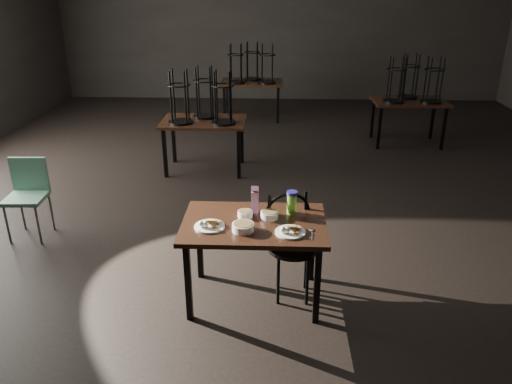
{
  "coord_description": "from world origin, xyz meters",
  "views": [
    {
      "loc": [
        -0.1,
        -5.69,
        2.62
      ],
      "look_at": [
        -0.27,
        -1.58,
        0.85
      ],
      "focal_mm": 35.0,
      "sensor_mm": 36.0,
      "label": 1
    }
  ],
  "objects_px": {
    "bentwood_chair": "(291,238)",
    "school_chair": "(28,191)",
    "water_bottle": "(292,202)",
    "juice_carton": "(255,200)",
    "main_table": "(254,230)"
  },
  "relations": [
    {
      "from": "main_table",
      "to": "bentwood_chair",
      "type": "distance_m",
      "value": 0.35
    },
    {
      "from": "juice_carton",
      "to": "water_bottle",
      "type": "relative_size",
      "value": 1.2
    },
    {
      "from": "main_table",
      "to": "water_bottle",
      "type": "relative_size",
      "value": 5.85
    },
    {
      "from": "main_table",
      "to": "school_chair",
      "type": "xyz_separation_m",
      "value": [
        -2.49,
        1.11,
        -0.15
      ]
    },
    {
      "from": "school_chair",
      "to": "bentwood_chair",
      "type": "bearing_deg",
      "value": -22.14
    },
    {
      "from": "water_bottle",
      "to": "school_chair",
      "type": "xyz_separation_m",
      "value": [
        -2.8,
        0.93,
        -0.34
      ]
    },
    {
      "from": "juice_carton",
      "to": "main_table",
      "type": "bearing_deg",
      "value": -89.87
    },
    {
      "from": "bentwood_chair",
      "to": "school_chair",
      "type": "bearing_deg",
      "value": 143.99
    },
    {
      "from": "main_table",
      "to": "bentwood_chair",
      "type": "bearing_deg",
      "value": 19.69
    },
    {
      "from": "water_bottle",
      "to": "bentwood_chair",
      "type": "height_order",
      "value": "water_bottle"
    },
    {
      "from": "juice_carton",
      "to": "water_bottle",
      "type": "xyz_separation_m",
      "value": [
        0.32,
        -0.0,
        -0.01
      ]
    },
    {
      "from": "main_table",
      "to": "school_chair",
      "type": "distance_m",
      "value": 2.73
    },
    {
      "from": "bentwood_chair",
      "to": "school_chair",
      "type": "relative_size",
      "value": 1.08
    },
    {
      "from": "main_table",
      "to": "water_bottle",
      "type": "distance_m",
      "value": 0.41
    },
    {
      "from": "juice_carton",
      "to": "bentwood_chair",
      "type": "xyz_separation_m",
      "value": [
        0.31,
        -0.07,
        -0.32
      ]
    }
  ]
}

